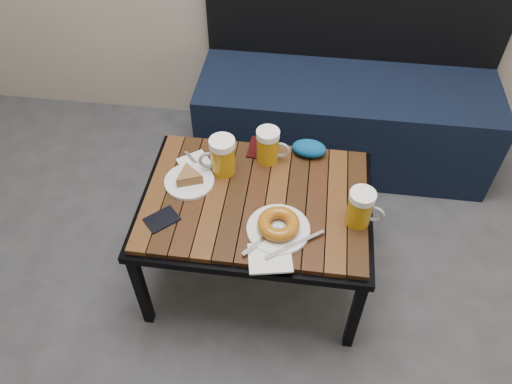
# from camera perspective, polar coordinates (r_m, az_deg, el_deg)

# --- Properties ---
(bench) EXTENTS (1.40, 0.50, 0.95)m
(bench) POSITION_cam_1_polar(r_m,az_deg,el_deg) (2.52, 10.07, 9.13)
(bench) COLOR black
(bench) RESTS_ON ground
(cafe_table) EXTENTS (0.84, 0.62, 0.47)m
(cafe_table) POSITION_cam_1_polar(r_m,az_deg,el_deg) (1.83, -0.00, -1.53)
(cafe_table) COLOR black
(cafe_table) RESTS_ON ground
(beer_mug_left) EXTENTS (0.15, 0.11, 0.15)m
(beer_mug_left) POSITION_cam_1_polar(r_m,az_deg,el_deg) (1.84, -3.91, 4.13)
(beer_mug_left) COLOR #B07C0E
(beer_mug_left) RESTS_ON cafe_table
(beer_mug_centre) EXTENTS (0.13, 0.09, 0.14)m
(beer_mug_centre) POSITION_cam_1_polar(r_m,az_deg,el_deg) (1.89, 1.44, 5.30)
(beer_mug_centre) COLOR #B07C0E
(beer_mug_centre) RESTS_ON cafe_table
(beer_mug_right) EXTENTS (0.13, 0.10, 0.14)m
(beer_mug_right) POSITION_cam_1_polar(r_m,az_deg,el_deg) (1.71, 11.90, -1.78)
(beer_mug_right) COLOR #B07C0E
(beer_mug_right) RESTS_ON cafe_table
(plate_pie) EXTENTS (0.18, 0.18, 0.05)m
(plate_pie) POSITION_cam_1_polar(r_m,az_deg,el_deg) (1.85, -7.66, 1.52)
(plate_pie) COLOR white
(plate_pie) RESTS_ON cafe_table
(plate_bagel) EXTENTS (0.26, 0.24, 0.06)m
(plate_bagel) POSITION_cam_1_polar(r_m,az_deg,el_deg) (1.68, 2.58, -3.94)
(plate_bagel) COLOR white
(plate_bagel) RESTS_ON cafe_table
(napkin_left) EXTENTS (0.16, 0.16, 0.01)m
(napkin_left) POSITION_cam_1_polar(r_m,az_deg,el_deg) (1.93, -6.98, 3.27)
(napkin_left) COLOR white
(napkin_left) RESTS_ON cafe_table
(napkin_right) EXTENTS (0.16, 0.14, 0.01)m
(napkin_right) POSITION_cam_1_polar(r_m,az_deg,el_deg) (1.63, 1.61, -7.55)
(napkin_right) COLOR white
(napkin_right) RESTS_ON cafe_table
(passport_navy) EXTENTS (0.13, 0.13, 0.01)m
(passport_navy) POSITION_cam_1_polar(r_m,az_deg,el_deg) (1.76, -10.71, -3.09)
(passport_navy) COLOR black
(passport_navy) RESTS_ON cafe_table
(passport_burgundy) EXTENTS (0.10, 0.13, 0.01)m
(passport_burgundy) POSITION_cam_1_polar(r_m,az_deg,el_deg) (1.98, 0.48, 5.07)
(passport_burgundy) COLOR black
(passport_burgundy) RESTS_ON cafe_table
(knit_pouch) EXTENTS (0.14, 0.10, 0.06)m
(knit_pouch) POSITION_cam_1_polar(r_m,az_deg,el_deg) (1.95, 6.10, 4.98)
(knit_pouch) COLOR navy
(knit_pouch) RESTS_ON cafe_table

